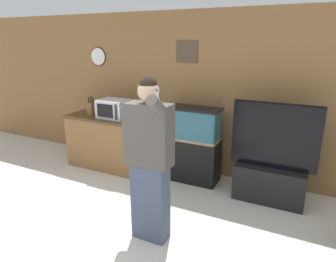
# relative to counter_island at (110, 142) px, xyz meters

# --- Properties ---
(wall_back_paneled) EXTENTS (10.00, 0.08, 2.60)m
(wall_back_paneled) POSITION_rel_counter_island_xyz_m (1.17, 0.56, 0.85)
(wall_back_paneled) COLOR olive
(wall_back_paneled) RESTS_ON ground_plane
(counter_island) EXTENTS (1.55, 0.59, 0.91)m
(counter_island) POSITION_rel_counter_island_xyz_m (0.00, 0.00, 0.00)
(counter_island) COLOR brown
(counter_island) RESTS_ON ground_plane
(microwave) EXTENTS (0.49, 0.37, 0.31)m
(microwave) POSITION_rel_counter_island_xyz_m (0.11, 0.01, 0.60)
(microwave) COLOR silver
(microwave) RESTS_ON counter_island
(knife_block) EXTENTS (0.11, 0.10, 0.32)m
(knife_block) POSITION_rel_counter_island_xyz_m (-0.38, 0.01, 0.57)
(knife_block) COLOR brown
(knife_block) RESTS_ON counter_island
(aquarium_on_stand) EXTENTS (0.91, 0.39, 1.18)m
(aquarium_on_stand) POSITION_rel_counter_island_xyz_m (1.42, 0.16, 0.14)
(aquarium_on_stand) COLOR black
(aquarium_on_stand) RESTS_ON ground_plane
(tv_on_stand) EXTENTS (1.13, 0.40, 1.38)m
(tv_on_stand) POSITION_rel_counter_island_xyz_m (2.66, 0.04, -0.05)
(tv_on_stand) COLOR black
(tv_on_stand) RESTS_ON ground_plane
(person_standing) EXTENTS (0.57, 0.43, 1.82)m
(person_standing) POSITION_rel_counter_island_xyz_m (1.58, -1.40, 0.49)
(person_standing) COLOR #424C66
(person_standing) RESTS_ON ground_plane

